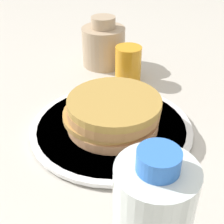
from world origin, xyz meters
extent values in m
plane|color=#BCB7AD|center=(0.00, 0.00, 0.00)|extent=(4.00, 4.00, 0.00)
cylinder|color=white|center=(0.00, -0.03, 0.01)|extent=(0.27, 0.27, 0.01)
cylinder|color=white|center=(0.00, -0.03, 0.01)|extent=(0.30, 0.30, 0.01)
cylinder|color=tan|center=(0.00, -0.02, 0.02)|extent=(0.17, 0.17, 0.02)
cylinder|color=#B68743|center=(0.00, -0.03, 0.03)|extent=(0.17, 0.17, 0.01)
cylinder|color=#B37C47|center=(0.00, -0.02, 0.05)|extent=(0.17, 0.17, 0.02)
cylinder|color=#AE863D|center=(0.00, -0.02, 0.06)|extent=(0.17, 0.17, 0.01)
cylinder|color=orange|center=(-0.19, -0.10, 0.04)|extent=(0.06, 0.06, 0.08)
cylinder|color=tan|center=(-0.23, -0.20, 0.05)|extent=(0.11, 0.11, 0.10)
cylinder|color=tan|center=(-0.23, -0.20, 0.11)|extent=(0.06, 0.06, 0.03)
cylinder|color=blue|center=(0.22, 0.16, 0.19)|extent=(0.04, 0.04, 0.02)
camera|label=1|loc=(0.39, 0.23, 0.35)|focal=50.00mm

